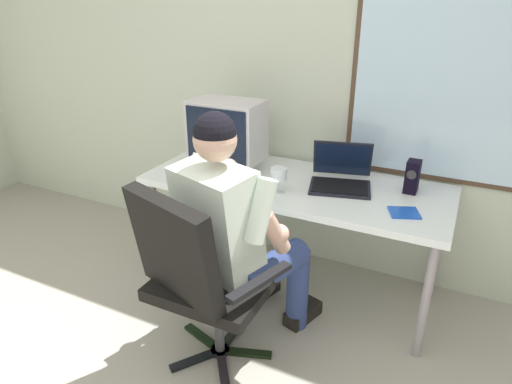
{
  "coord_description": "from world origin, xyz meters",
  "views": [
    {
      "loc": [
        1.01,
        -0.53,
        1.72
      ],
      "look_at": [
        0.08,
        1.37,
        0.78
      ],
      "focal_mm": 31.66,
      "sensor_mm": 36.0,
      "label": 1
    }
  ],
  "objects_px": {
    "person_seated": "(237,229)",
    "desk_speaker": "(412,177)",
    "crt_monitor": "(227,131)",
    "laptop": "(341,174)",
    "wine_glass": "(279,176)",
    "cd_case": "(404,213)",
    "desk": "(295,191)",
    "office_chair": "(199,271)"
  },
  "relations": [
    {
      "from": "desk",
      "to": "person_seated",
      "type": "xyz_separation_m",
      "value": [
        -0.07,
        -0.57,
        0.01
      ]
    },
    {
      "from": "person_seated",
      "to": "desk_speaker",
      "type": "bearing_deg",
      "value": 45.95
    },
    {
      "from": "office_chair",
      "to": "desk_speaker",
      "type": "distance_m",
      "value": 1.25
    },
    {
      "from": "desk",
      "to": "office_chair",
      "type": "relative_size",
      "value": 1.81
    },
    {
      "from": "desk",
      "to": "wine_glass",
      "type": "height_order",
      "value": "wine_glass"
    },
    {
      "from": "laptop",
      "to": "desk_speaker",
      "type": "xyz_separation_m",
      "value": [
        0.38,
        0.06,
        0.03
      ]
    },
    {
      "from": "desk_speaker",
      "to": "cd_case",
      "type": "bearing_deg",
      "value": -87.0
    },
    {
      "from": "office_chair",
      "to": "crt_monitor",
      "type": "relative_size",
      "value": 2.26
    },
    {
      "from": "person_seated",
      "to": "cd_case",
      "type": "height_order",
      "value": "person_seated"
    },
    {
      "from": "office_chair",
      "to": "person_seated",
      "type": "distance_m",
      "value": 0.28
    },
    {
      "from": "desk",
      "to": "crt_monitor",
      "type": "xyz_separation_m",
      "value": [
        -0.45,
        0.0,
        0.3
      ]
    },
    {
      "from": "office_chair",
      "to": "crt_monitor",
      "type": "bearing_deg",
      "value": 110.28
    },
    {
      "from": "wine_glass",
      "to": "desk_speaker",
      "type": "distance_m",
      "value": 0.72
    },
    {
      "from": "laptop",
      "to": "cd_case",
      "type": "height_order",
      "value": "laptop"
    },
    {
      "from": "desk_speaker",
      "to": "cd_case",
      "type": "xyz_separation_m",
      "value": [
        0.01,
        -0.28,
        -0.09
      ]
    },
    {
      "from": "wine_glass",
      "to": "cd_case",
      "type": "bearing_deg",
      "value": 3.46
    },
    {
      "from": "person_seated",
      "to": "desk_speaker",
      "type": "height_order",
      "value": "person_seated"
    },
    {
      "from": "office_chair",
      "to": "crt_monitor",
      "type": "distance_m",
      "value": 0.97
    },
    {
      "from": "desk",
      "to": "desk_speaker",
      "type": "xyz_separation_m",
      "value": [
        0.62,
        0.14,
        0.15
      ]
    },
    {
      "from": "person_seated",
      "to": "desk_speaker",
      "type": "distance_m",
      "value": 1.01
    },
    {
      "from": "wine_glass",
      "to": "person_seated",
      "type": "bearing_deg",
      "value": -96.69
    },
    {
      "from": "desk",
      "to": "laptop",
      "type": "distance_m",
      "value": 0.28
    },
    {
      "from": "laptop",
      "to": "desk_speaker",
      "type": "distance_m",
      "value": 0.38
    },
    {
      "from": "office_chair",
      "to": "laptop",
      "type": "xyz_separation_m",
      "value": [
        0.39,
        0.9,
        0.22
      ]
    },
    {
      "from": "wine_glass",
      "to": "laptop",
      "type": "bearing_deg",
      "value": 44.38
    },
    {
      "from": "desk",
      "to": "office_chair",
      "type": "xyz_separation_m",
      "value": [
        -0.14,
        -0.82,
        -0.1
      ]
    },
    {
      "from": "office_chair",
      "to": "laptop",
      "type": "bearing_deg",
      "value": 66.9
    },
    {
      "from": "person_seated",
      "to": "desk_speaker",
      "type": "relative_size",
      "value": 6.99
    },
    {
      "from": "cd_case",
      "to": "person_seated",
      "type": "bearing_deg",
      "value": -148.61
    },
    {
      "from": "desk",
      "to": "wine_glass",
      "type": "bearing_deg",
      "value": -98.5
    },
    {
      "from": "crt_monitor",
      "to": "cd_case",
      "type": "bearing_deg",
      "value": -7.73
    },
    {
      "from": "cd_case",
      "to": "desk_speaker",
      "type": "bearing_deg",
      "value": 93.0
    },
    {
      "from": "wine_glass",
      "to": "desk_speaker",
      "type": "height_order",
      "value": "desk_speaker"
    },
    {
      "from": "office_chair",
      "to": "wine_glass",
      "type": "height_order",
      "value": "office_chair"
    },
    {
      "from": "person_seated",
      "to": "cd_case",
      "type": "bearing_deg",
      "value": 31.39
    },
    {
      "from": "laptop",
      "to": "wine_glass",
      "type": "height_order",
      "value": "laptop"
    },
    {
      "from": "wine_glass",
      "to": "office_chair",
      "type": "bearing_deg",
      "value": -100.16
    },
    {
      "from": "office_chair",
      "to": "person_seated",
      "type": "height_order",
      "value": "person_seated"
    },
    {
      "from": "office_chair",
      "to": "cd_case",
      "type": "distance_m",
      "value": 1.04
    },
    {
      "from": "desk_speaker",
      "to": "cd_case",
      "type": "relative_size",
      "value": 1.02
    },
    {
      "from": "crt_monitor",
      "to": "cd_case",
      "type": "xyz_separation_m",
      "value": [
        1.08,
        -0.15,
        -0.24
      ]
    },
    {
      "from": "crt_monitor",
      "to": "laptop",
      "type": "bearing_deg",
      "value": 6.46
    }
  ]
}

